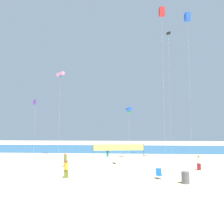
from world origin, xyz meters
TOP-DOWN VIEW (x-y plane):
  - ground_plane at (0.00, 0.00)m, footprint 120.00×120.00m
  - ocean_band at (0.00, 29.54)m, footprint 120.00×20.00m
  - beachgoer_white_shirt at (10.57, 5.32)m, footprint 0.37×0.37m
  - beachgoer_mustard_shirt at (-2.85, 0.92)m, footprint 0.38×0.38m
  - beachgoer_olive_shirt at (-4.54, 6.26)m, footprint 0.37×0.37m
  - beachgoer_charcoal_shirt at (-0.30, 15.36)m, footprint 0.37×0.37m
  - folding_beach_chair at (5.57, 1.16)m, footprint 0.52×0.65m
  - trash_barrel at (7.48, -0.36)m, footprint 0.64×0.64m
  - volleyball_net at (1.59, 12.90)m, footprint 7.59×1.16m
  - beach_handbag at (4.69, 1.46)m, footprint 0.36×0.18m
  - kite_pink_tube at (-8.42, 15.48)m, footprint 1.75×1.60m
  - kite_blue_box at (11.82, 11.49)m, footprint 0.82×0.82m
  - kite_black_diamond at (9.91, 15.66)m, footprint 1.00×1.00m
  - kite_blue_tube at (3.05, 7.15)m, footprint 0.84×1.39m
  - kite_red_box at (7.80, 9.74)m, footprint 0.80×0.80m
  - kite_violet_delta at (-13.42, 17.11)m, footprint 1.01×0.83m

SIDE VIEW (x-z plane):
  - ground_plane at x=0.00m, z-range 0.00..0.00m
  - ocean_band at x=0.00m, z-range 0.00..0.01m
  - beach_handbag at x=4.69m, z-range 0.00..0.29m
  - folding_beach_chair at x=5.57m, z-range 0.02..0.91m
  - trash_barrel at x=7.48m, z-range 0.00..0.95m
  - beachgoer_charcoal_shirt at x=-0.30m, z-range 0.05..1.65m
  - beachgoer_white_shirt at x=10.57m, z-range 0.05..1.66m
  - beachgoer_olive_shirt at x=-4.54m, z-range 0.06..1.69m
  - beachgoer_mustard_shirt at x=-2.85m, z-range 0.06..1.70m
  - volleyball_net at x=1.59m, z-range 0.43..2.83m
  - kite_blue_tube at x=3.05m, z-range 3.29..10.41m
  - kite_violet_delta at x=-13.42m, z-range 4.36..14.14m
  - kite_pink_tube at x=-8.42m, z-range 6.74..20.87m
  - kite_black_diamond at x=9.91m, z-range 9.88..30.71m
  - kite_red_box at x=7.80m, z-range 10.11..31.55m
  - kite_blue_box at x=11.82m, z-range 10.15..31.68m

